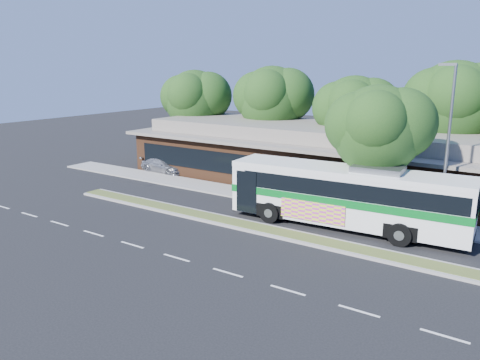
% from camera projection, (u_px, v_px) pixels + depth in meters
% --- Properties ---
extents(ground, '(120.00, 120.00, 0.00)m').
position_uv_depth(ground, '(236.00, 229.00, 26.35)').
color(ground, black).
rests_on(ground, ground).
extents(median_strip, '(26.00, 1.10, 0.15)m').
position_uv_depth(median_strip, '(241.00, 224.00, 26.82)').
color(median_strip, '#445B26').
rests_on(median_strip, ground).
extents(sidewalk, '(44.00, 2.60, 0.12)m').
position_uv_depth(sidewalk, '(289.00, 201.00, 31.50)').
color(sidewalk, gray).
rests_on(sidewalk, ground).
extents(parking_lot, '(14.00, 12.00, 0.01)m').
position_uv_depth(parking_lot, '(138.00, 163.00, 44.16)').
color(parking_lot, black).
rests_on(parking_lot, ground).
extents(plaza_building, '(33.20, 11.20, 4.45)m').
position_uv_depth(plaza_building, '(330.00, 156.00, 36.34)').
color(plaza_building, '#532E1A').
rests_on(plaza_building, ground).
extents(lamp_post, '(0.93, 0.18, 9.07)m').
position_uv_depth(lamp_post, '(447.00, 144.00, 24.87)').
color(lamp_post, slate).
rests_on(lamp_post, ground).
extents(tree_bg_a, '(6.47, 5.80, 8.63)m').
position_uv_depth(tree_bg_a, '(199.00, 99.00, 45.08)').
color(tree_bg_a, black).
rests_on(tree_bg_a, ground).
extents(tree_bg_b, '(6.69, 6.00, 9.00)m').
position_uv_depth(tree_bg_b, '(277.00, 98.00, 41.49)').
color(tree_bg_b, black).
rests_on(tree_bg_b, ground).
extents(tree_bg_c, '(6.24, 5.60, 8.26)m').
position_uv_depth(tree_bg_c, '(360.00, 110.00, 36.49)').
color(tree_bg_c, black).
rests_on(tree_bg_c, ground).
extents(tree_bg_d, '(6.91, 6.20, 9.37)m').
position_uv_depth(tree_bg_d, '(461.00, 102.00, 33.31)').
color(tree_bg_d, black).
rests_on(tree_bg_d, ground).
extents(transit_bus, '(13.43, 3.73, 3.73)m').
position_uv_depth(transit_bus, '(347.00, 192.00, 26.07)').
color(transit_bus, white).
rests_on(transit_bus, ground).
extents(sedan, '(4.46, 1.91, 1.28)m').
position_uv_depth(sedan, '(164.00, 165.00, 40.17)').
color(sedan, '#9D9FA4').
rests_on(sedan, ground).
extents(sidewalk_tree, '(5.63, 5.05, 7.96)m').
position_uv_depth(sidewalk_tree, '(385.00, 128.00, 25.98)').
color(sidewalk_tree, black).
rests_on(sidewalk_tree, ground).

